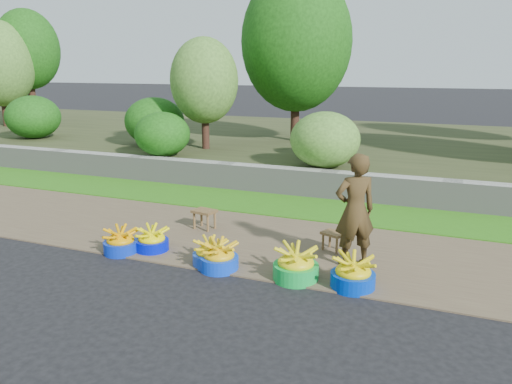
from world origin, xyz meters
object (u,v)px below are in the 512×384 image
at_px(basin_e, 296,265).
at_px(basin_a, 121,242).
at_px(stool_left, 204,214).
at_px(vendor_woman, 355,211).
at_px(basin_d, 219,257).
at_px(basin_f, 353,274).
at_px(stool_right, 333,236).
at_px(basin_b, 152,241).
at_px(basin_c, 211,254).

bearing_deg(basin_e, basin_a, -178.89).
relative_size(stool_left, vendor_woman, 0.27).
bearing_deg(basin_d, vendor_woman, 25.53).
bearing_deg(basin_f, stool_right, 114.50).
xyz_separation_m(basin_b, stool_right, (2.36, 0.92, 0.08)).
distance_m(basin_a, stool_left, 1.47).
bearing_deg(vendor_woman, basin_b, -23.08).
height_order(basin_e, stool_right, basin_e).
xyz_separation_m(basin_a, basin_c, (1.35, 0.07, -0.00)).
distance_m(basin_d, stool_right, 1.67).
relative_size(basin_b, stool_right, 1.25).
relative_size(basin_a, basin_b, 1.02).
distance_m(basin_d, basin_e, 1.00).
bearing_deg(stool_left, basin_f, -25.87).
distance_m(basin_b, basin_e, 2.16).
xyz_separation_m(stool_right, vendor_woman, (0.35, -0.42, 0.52)).
relative_size(basin_a, basin_e, 0.86).
relative_size(basin_b, basin_d, 0.94).
distance_m(basin_d, vendor_woman, 1.82).
height_order(basin_c, stool_left, basin_c).
distance_m(basin_a, stool_right, 2.95).
bearing_deg(basin_a, stool_left, 65.56).
bearing_deg(stool_left, basin_c, -59.33).
distance_m(basin_c, vendor_woman, 1.93).
relative_size(basin_d, basin_f, 0.95).
bearing_deg(basin_f, stool_left, 154.13).
xyz_separation_m(basin_a, vendor_woman, (3.07, 0.72, 0.59)).
bearing_deg(basin_f, basin_c, -179.87).
bearing_deg(basin_e, basin_f, 1.91).
xyz_separation_m(basin_e, stool_right, (0.20, 1.09, 0.05)).
bearing_deg(stool_right, basin_c, -141.81).
bearing_deg(basin_f, basin_d, -176.93).
xyz_separation_m(basin_b, basin_e, (2.15, -0.17, 0.03)).
xyz_separation_m(basin_c, basin_e, (1.16, -0.02, 0.03)).
bearing_deg(basin_b, basin_f, -3.03).
bearing_deg(basin_a, basin_d, -0.70).
relative_size(basin_b, basin_f, 0.89).
relative_size(basin_c, basin_e, 0.84).
xyz_separation_m(basin_c, stool_left, (-0.75, 1.26, 0.11)).
xyz_separation_m(basin_d, basin_e, (1.00, 0.07, 0.02)).
relative_size(basin_b, basin_c, 1.00).
bearing_deg(stool_right, vendor_woman, -49.60).
height_order(basin_d, stool_left, basin_d).
relative_size(basin_a, stool_left, 1.22).
xyz_separation_m(basin_c, stool_right, (1.36, 1.07, 0.08)).
bearing_deg(basin_b, basin_d, -11.73).
bearing_deg(vendor_woman, stool_left, -47.42).
height_order(basin_c, basin_f, basin_f).
bearing_deg(basin_f, vendor_woman, 101.47).
bearing_deg(basin_e, basin_b, 175.40).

